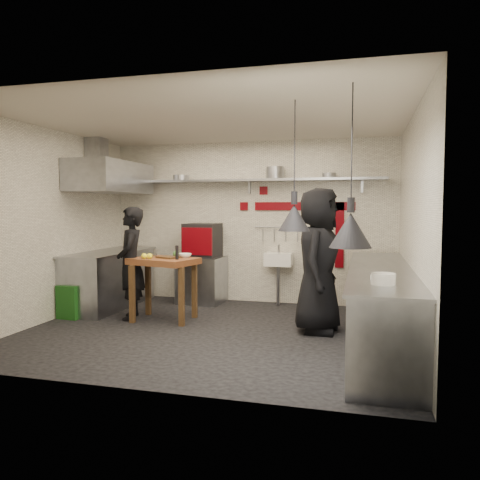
% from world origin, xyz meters
% --- Properties ---
extents(floor, '(5.00, 5.00, 0.00)m').
position_xyz_m(floor, '(0.00, 0.00, 0.00)').
color(floor, black).
rests_on(floor, ground).
extents(ceiling, '(5.00, 5.00, 0.00)m').
position_xyz_m(ceiling, '(0.00, 0.00, 2.80)').
color(ceiling, beige).
rests_on(ceiling, floor).
extents(wall_back, '(5.00, 0.04, 2.80)m').
position_xyz_m(wall_back, '(0.00, 2.10, 1.40)').
color(wall_back, silver).
rests_on(wall_back, floor).
extents(wall_front, '(5.00, 0.04, 2.80)m').
position_xyz_m(wall_front, '(0.00, -2.10, 1.40)').
color(wall_front, silver).
rests_on(wall_front, floor).
extents(wall_left, '(0.04, 4.20, 2.80)m').
position_xyz_m(wall_left, '(-2.50, 0.00, 1.40)').
color(wall_left, silver).
rests_on(wall_left, floor).
extents(wall_right, '(0.04, 4.20, 2.80)m').
position_xyz_m(wall_right, '(2.50, 0.00, 1.40)').
color(wall_right, silver).
rests_on(wall_right, floor).
extents(red_band_horiz, '(1.70, 0.02, 0.14)m').
position_xyz_m(red_band_horiz, '(0.95, 2.08, 1.68)').
color(red_band_horiz, '#62030A').
rests_on(red_band_horiz, wall_back).
extents(red_band_vert, '(0.14, 0.02, 1.10)m').
position_xyz_m(red_band_vert, '(1.55, 2.08, 1.20)').
color(red_band_vert, '#62030A').
rests_on(red_band_vert, wall_back).
extents(red_tile_a, '(0.14, 0.02, 0.14)m').
position_xyz_m(red_tile_a, '(0.25, 2.08, 1.95)').
color(red_tile_a, '#62030A').
rests_on(red_tile_a, wall_back).
extents(red_tile_b, '(0.14, 0.02, 0.14)m').
position_xyz_m(red_tile_b, '(-0.10, 2.08, 1.68)').
color(red_tile_b, '#62030A').
rests_on(red_tile_b, wall_back).
extents(back_shelf, '(4.60, 0.34, 0.04)m').
position_xyz_m(back_shelf, '(0.00, 1.92, 2.12)').
color(back_shelf, gray).
rests_on(back_shelf, wall_back).
extents(shelf_bracket_left, '(0.04, 0.06, 0.24)m').
position_xyz_m(shelf_bracket_left, '(-1.90, 2.07, 2.02)').
color(shelf_bracket_left, gray).
rests_on(shelf_bracket_left, wall_back).
extents(shelf_bracket_mid, '(0.04, 0.06, 0.24)m').
position_xyz_m(shelf_bracket_mid, '(0.00, 2.07, 2.02)').
color(shelf_bracket_mid, gray).
rests_on(shelf_bracket_mid, wall_back).
extents(shelf_bracket_right, '(0.04, 0.06, 0.24)m').
position_xyz_m(shelf_bracket_right, '(1.90, 2.07, 2.02)').
color(shelf_bracket_right, gray).
rests_on(shelf_bracket_right, wall_back).
extents(pan_far_left, '(0.38, 0.38, 0.09)m').
position_xyz_m(pan_far_left, '(-1.21, 1.92, 2.19)').
color(pan_far_left, gray).
rests_on(pan_far_left, back_shelf).
extents(pan_mid_left, '(0.24, 0.24, 0.07)m').
position_xyz_m(pan_mid_left, '(-1.20, 1.92, 2.18)').
color(pan_mid_left, gray).
rests_on(pan_mid_left, back_shelf).
extents(stock_pot, '(0.39, 0.39, 0.20)m').
position_xyz_m(stock_pot, '(0.48, 1.92, 2.24)').
color(stock_pot, gray).
rests_on(stock_pot, back_shelf).
extents(pan_right, '(0.28, 0.28, 0.08)m').
position_xyz_m(pan_right, '(1.38, 1.92, 2.18)').
color(pan_right, gray).
rests_on(pan_right, back_shelf).
extents(oven_stand, '(0.77, 0.71, 0.80)m').
position_xyz_m(oven_stand, '(-0.78, 1.77, 0.40)').
color(oven_stand, gray).
rests_on(oven_stand, floor).
extents(combi_oven, '(0.59, 0.55, 0.58)m').
position_xyz_m(combi_oven, '(-0.77, 1.78, 1.09)').
color(combi_oven, black).
rests_on(combi_oven, oven_stand).
extents(oven_door, '(0.55, 0.06, 0.46)m').
position_xyz_m(oven_door, '(-0.77, 1.50, 1.09)').
color(oven_door, '#62030A').
rests_on(oven_door, combi_oven).
extents(oven_glass, '(0.38, 0.04, 0.34)m').
position_xyz_m(oven_glass, '(-0.83, 1.50, 1.09)').
color(oven_glass, black).
rests_on(oven_glass, oven_door).
extents(hand_sink, '(0.46, 0.34, 0.22)m').
position_xyz_m(hand_sink, '(0.55, 1.92, 0.78)').
color(hand_sink, white).
rests_on(hand_sink, wall_back).
extents(sink_tap, '(0.03, 0.03, 0.14)m').
position_xyz_m(sink_tap, '(0.55, 1.92, 0.96)').
color(sink_tap, gray).
rests_on(sink_tap, hand_sink).
extents(sink_drain, '(0.06, 0.06, 0.66)m').
position_xyz_m(sink_drain, '(0.55, 1.88, 0.34)').
color(sink_drain, gray).
rests_on(sink_drain, floor).
extents(utensil_rail, '(0.90, 0.02, 0.02)m').
position_xyz_m(utensil_rail, '(0.55, 2.06, 1.32)').
color(utensil_rail, gray).
rests_on(utensil_rail, wall_back).
extents(counter_right, '(0.70, 3.80, 0.90)m').
position_xyz_m(counter_right, '(2.15, 0.00, 0.45)').
color(counter_right, gray).
rests_on(counter_right, floor).
extents(counter_right_top, '(0.76, 3.90, 0.03)m').
position_xyz_m(counter_right_top, '(2.15, 0.00, 0.92)').
color(counter_right_top, gray).
rests_on(counter_right_top, counter_right).
extents(plate_stack, '(0.28, 0.28, 0.11)m').
position_xyz_m(plate_stack, '(2.12, -1.30, 0.99)').
color(plate_stack, white).
rests_on(plate_stack, counter_right_top).
extents(small_bowl_right, '(0.21, 0.21, 0.05)m').
position_xyz_m(small_bowl_right, '(2.10, -1.01, 0.96)').
color(small_bowl_right, white).
rests_on(small_bowl_right, counter_right_top).
extents(counter_left, '(0.70, 1.90, 0.90)m').
position_xyz_m(counter_left, '(-2.15, 1.05, 0.45)').
color(counter_left, gray).
rests_on(counter_left, floor).
extents(counter_left_top, '(0.76, 2.00, 0.03)m').
position_xyz_m(counter_left_top, '(-2.15, 1.05, 0.92)').
color(counter_left_top, gray).
rests_on(counter_left_top, counter_left).
extents(extractor_hood, '(0.78, 1.60, 0.50)m').
position_xyz_m(extractor_hood, '(-2.10, 1.05, 2.15)').
color(extractor_hood, gray).
rests_on(extractor_hood, ceiling).
extents(hood_duct, '(0.28, 0.28, 0.50)m').
position_xyz_m(hood_duct, '(-2.35, 1.05, 2.55)').
color(hood_duct, gray).
rests_on(hood_duct, ceiling).
extents(green_bin, '(0.37, 0.37, 0.50)m').
position_xyz_m(green_bin, '(-2.29, 0.21, 0.25)').
color(green_bin, '#174F15').
rests_on(green_bin, floor).
extents(prep_table, '(1.05, 0.86, 0.92)m').
position_xyz_m(prep_table, '(-0.89, 0.41, 0.46)').
color(prep_table, brown).
rests_on(prep_table, floor).
extents(cutting_board, '(0.36, 0.31, 0.02)m').
position_xyz_m(cutting_board, '(-0.82, 0.43, 0.93)').
color(cutting_board, '#4F351C').
rests_on(cutting_board, prep_table).
extents(pepper_mill, '(0.05, 0.05, 0.20)m').
position_xyz_m(pepper_mill, '(-0.63, 0.28, 1.02)').
color(pepper_mill, black).
rests_on(pepper_mill, prep_table).
extents(lemon_a, '(0.09, 0.09, 0.08)m').
position_xyz_m(lemon_a, '(-1.12, 0.24, 0.96)').
color(lemon_a, '#FDF420').
rests_on(lemon_a, prep_table).
extents(lemon_b, '(0.11, 0.11, 0.08)m').
position_xyz_m(lemon_b, '(-1.05, 0.28, 0.96)').
color(lemon_b, '#FDF420').
rests_on(lemon_b, prep_table).
extents(veg_ball, '(0.10, 0.10, 0.10)m').
position_xyz_m(veg_ball, '(-0.76, 0.58, 0.97)').
color(veg_ball, '#467F38').
rests_on(veg_ball, prep_table).
extents(steel_tray, '(0.23, 0.18, 0.03)m').
position_xyz_m(steel_tray, '(-1.20, 0.60, 0.94)').
color(steel_tray, gray).
rests_on(steel_tray, prep_table).
extents(bowl, '(0.22, 0.22, 0.06)m').
position_xyz_m(bowl, '(-0.62, 0.58, 0.95)').
color(bowl, white).
rests_on(bowl, prep_table).
extents(heat_lamp_near, '(0.39, 0.39, 1.40)m').
position_xyz_m(heat_lamp_near, '(1.21, -0.85, 2.10)').
color(heat_lamp_near, black).
rests_on(heat_lamp_near, ceiling).
extents(heat_lamp_far, '(0.47, 0.47, 1.52)m').
position_xyz_m(heat_lamp_far, '(1.81, -1.41, 2.04)').
color(heat_lamp_far, black).
rests_on(heat_lamp_far, ceiling).
extents(chef_left, '(0.60, 0.72, 1.67)m').
position_xyz_m(chef_left, '(-1.40, 0.38, 0.83)').
color(chef_left, black).
rests_on(chef_left, floor).
extents(chef_right, '(0.70, 0.99, 1.92)m').
position_xyz_m(chef_right, '(1.36, 0.34, 0.96)').
color(chef_right, black).
rests_on(chef_right, floor).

